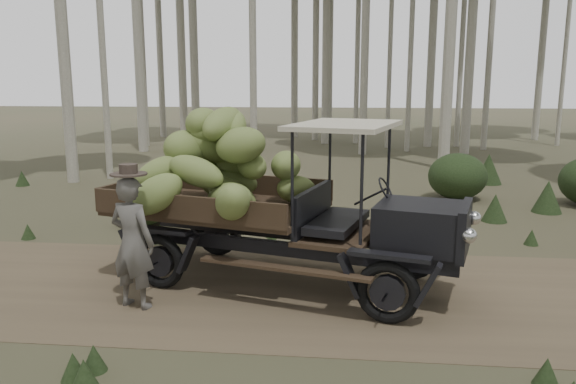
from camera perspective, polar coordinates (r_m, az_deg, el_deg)
name	(u,v)px	position (r m, az deg, el deg)	size (l,w,h in m)	color
ground	(331,292)	(8.34, 4.42, -10.14)	(120.00, 120.00, 0.00)	#473D2B
dirt_track	(331,292)	(8.34, 4.42, -10.12)	(70.00, 4.00, 0.01)	brown
banana_truck	(249,181)	(8.50, -3.94, 1.12)	(5.62, 3.19, 2.74)	black
farmer	(132,241)	(7.80, -15.53, -4.81)	(0.76, 0.62, 1.97)	#54514D
undergrowth	(461,239)	(9.43, 17.19, -4.62)	(20.90, 18.38, 1.30)	#233319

